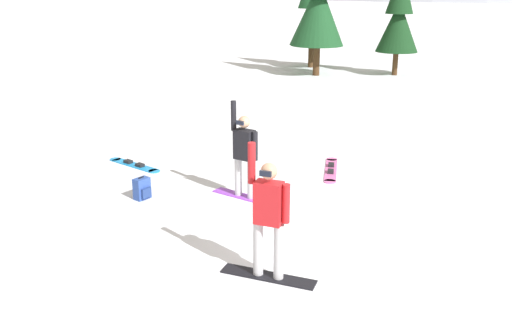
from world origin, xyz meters
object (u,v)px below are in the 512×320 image
pine_tree_young (399,16)px  pine_tree_slender (312,11)px  backpack_blue (142,189)px  pine_tree_tall (318,0)px  snowboarder_foreground (269,216)px  loose_snowboard_near_left (134,165)px  snowboarder_midground (244,154)px  loose_snowboard_near_right (331,169)px

pine_tree_young → pine_tree_slender: 4.60m
backpack_blue → pine_tree_tall: size_ratio=0.07×
snowboarder_foreground → loose_snowboard_near_left: snowboarder_foreground is taller
loose_snowboard_near_left → snowboarder_midground: bearing=-35.9°
snowboarder_foreground → pine_tree_slender: bearing=84.4°
snowboarder_midground → backpack_blue: snowboarder_midground is taller
snowboarder_foreground → loose_snowboard_near_right: 5.25m
snowboarder_midground → pine_tree_young: (6.50, 16.04, 1.80)m
snowboarder_midground → pine_tree_tall: pine_tree_tall is taller
backpack_blue → pine_tree_tall: 16.98m
snowboarder_midground → loose_snowboard_near_right: 2.78m
snowboarder_foreground → loose_snowboard_near_left: (-3.25, 5.18, -0.96)m
loose_snowboard_near_right → backpack_blue: 4.44m
loose_snowboard_near_left → pine_tree_tall: 15.28m
snowboarder_foreground → pine_tree_tall: size_ratio=0.32×
snowboarder_midground → pine_tree_young: 17.40m
pine_tree_slender → pine_tree_tall: bearing=-88.3°
loose_snowboard_near_right → pine_tree_young: size_ratio=0.38×
snowboarder_foreground → snowboarder_midground: size_ratio=1.04×
loose_snowboard_near_left → loose_snowboard_near_right: same height
snowboarder_foreground → snowboarder_midground: snowboarder_foreground is taller
pine_tree_young → snowboarder_midground: bearing=-112.1°
snowboarder_midground → loose_snowboard_near_left: bearing=144.1°
loose_snowboard_near_right → pine_tree_tall: size_ratio=0.30×
snowboarder_foreground → pine_tree_slender: (2.14, 21.72, 1.89)m
snowboarder_foreground → pine_tree_slender: pine_tree_slender is taller
snowboarder_midground → loose_snowboard_near_left: (-2.76, 2.00, -0.91)m
snowboarder_foreground → loose_snowboard_near_left: bearing=122.1°
pine_tree_young → pine_tree_tall: bearing=-177.0°
loose_snowboard_near_right → loose_snowboard_near_left: bearing=177.1°
snowboarder_foreground → snowboarder_midground: (-0.49, 3.19, -0.05)m
backpack_blue → snowboarder_midground: bearing=3.3°
loose_snowboard_near_left → pine_tree_young: bearing=56.6°
loose_snowboard_near_left → pine_tree_young: 17.03m
backpack_blue → pine_tree_slender: (4.70, 18.65, 2.66)m
snowboarder_midground → pine_tree_slender: bearing=81.9°
snowboarder_midground → loose_snowboard_near_left: 3.52m
snowboarder_foreground → pine_tree_tall: pine_tree_tall is taller
backpack_blue → pine_tree_young: 18.46m
snowboarder_midground → pine_tree_young: pine_tree_young is taller
pine_tree_young → loose_snowboard_near_left: bearing=-123.4°
loose_snowboard_near_left → backpack_blue: 2.23m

